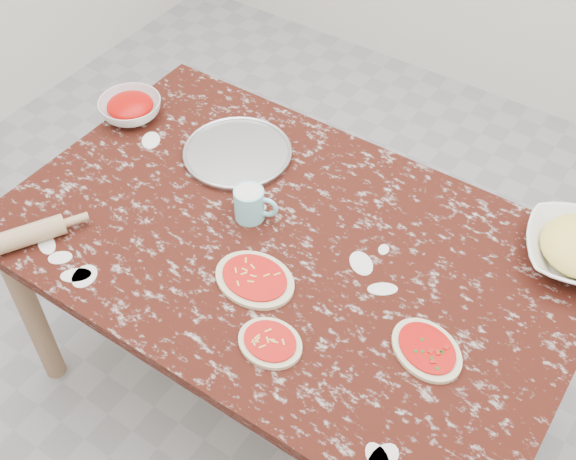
{
  "coord_description": "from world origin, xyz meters",
  "views": [
    {
      "loc": [
        0.75,
        -1.11,
        2.24
      ],
      "look_at": [
        0.0,
        0.0,
        0.8
      ],
      "focal_mm": 44.94,
      "sensor_mm": 36.0,
      "label": 1
    }
  ],
  "objects_px": {
    "pizza_tray": "(238,153)",
    "flour_mug": "(251,204)",
    "sauce_bowl": "(131,109)",
    "rolling_pin": "(11,240)",
    "worktable": "(288,262)"
  },
  "relations": [
    {
      "from": "pizza_tray",
      "to": "rolling_pin",
      "type": "relative_size",
      "value": 1.13
    },
    {
      "from": "pizza_tray",
      "to": "sauce_bowl",
      "type": "height_order",
      "value": "sauce_bowl"
    },
    {
      "from": "worktable",
      "to": "sauce_bowl",
      "type": "relative_size",
      "value": 7.87
    },
    {
      "from": "rolling_pin",
      "to": "pizza_tray",
      "type": "bearing_deg",
      "value": 66.93
    },
    {
      "from": "worktable",
      "to": "pizza_tray",
      "type": "xyz_separation_m",
      "value": [
        -0.34,
        0.22,
        0.09
      ]
    },
    {
      "from": "worktable",
      "to": "flour_mug",
      "type": "height_order",
      "value": "flour_mug"
    },
    {
      "from": "sauce_bowl",
      "to": "flour_mug",
      "type": "relative_size",
      "value": 1.62
    },
    {
      "from": "flour_mug",
      "to": "pizza_tray",
      "type": "bearing_deg",
      "value": 135.07
    },
    {
      "from": "worktable",
      "to": "rolling_pin",
      "type": "distance_m",
      "value": 0.76
    },
    {
      "from": "sauce_bowl",
      "to": "rolling_pin",
      "type": "height_order",
      "value": "sauce_bowl"
    },
    {
      "from": "pizza_tray",
      "to": "flour_mug",
      "type": "bearing_deg",
      "value": -44.93
    },
    {
      "from": "sauce_bowl",
      "to": "flour_mug",
      "type": "height_order",
      "value": "flour_mug"
    },
    {
      "from": "pizza_tray",
      "to": "sauce_bowl",
      "type": "xyz_separation_m",
      "value": [
        -0.4,
        -0.04,
        0.03
      ]
    },
    {
      "from": "pizza_tray",
      "to": "flour_mug",
      "type": "relative_size",
      "value": 2.64
    },
    {
      "from": "flour_mug",
      "to": "rolling_pin",
      "type": "height_order",
      "value": "flour_mug"
    }
  ]
}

